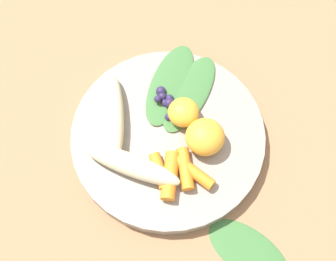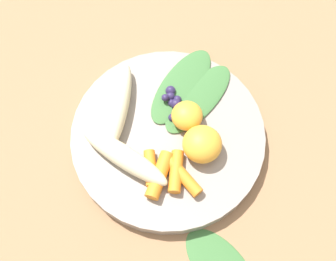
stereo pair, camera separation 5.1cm
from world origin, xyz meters
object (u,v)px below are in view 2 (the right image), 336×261
Objects in this scene: banana_peeled_left at (124,157)px; banana_peeled_right at (118,106)px; orange_segment_near at (187,116)px; bowl at (168,137)px.

banana_peeled_left is 0.07m from banana_peeled_right.
orange_segment_near reaches higher than banana_peeled_left.
banana_peeled_left is 3.14× the size of orange_segment_near.
orange_segment_near reaches higher than bowl.
banana_peeled_left is at bearing 17.73° from banana_peeled_right.
orange_segment_near is (0.08, -0.06, 0.00)m from banana_peeled_left.
bowl is 1.99× the size of banana_peeled_left.
orange_segment_near is (0.01, -0.09, 0.00)m from banana_peeled_right.
banana_peeled_right reaches higher than bowl.
orange_segment_near is at bearing 89.59° from banana_peeled_right.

